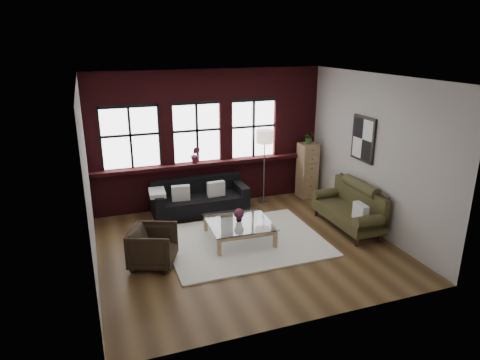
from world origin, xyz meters
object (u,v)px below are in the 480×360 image
object	(u,v)px
dark_sofa	(200,197)
floor_lamp	(264,164)
vintage_settee	(348,207)
armchair	(153,246)
coffee_table	(239,231)
vase	(239,219)
drawer_chest	(307,170)

from	to	relation	value
dark_sofa	floor_lamp	distance (m)	1.74
vintage_settee	armchair	distance (m)	4.10
floor_lamp	coffee_table	bearing A→B (deg)	-125.79
armchair	vase	bearing A→B (deg)	-54.67
vase	drawer_chest	distance (m)	3.04
vintage_settee	floor_lamp	world-z (taller)	floor_lamp
dark_sofa	floor_lamp	world-z (taller)	floor_lamp
vintage_settee	dark_sofa	bearing A→B (deg)	145.63
coffee_table	floor_lamp	world-z (taller)	floor_lamp
vintage_settee	vase	xyz separation A→B (m)	(-2.34, 0.23, -0.02)
coffee_table	vase	size ratio (longest dim) A/B	9.09
dark_sofa	floor_lamp	bearing A→B (deg)	4.43
armchair	drawer_chest	world-z (taller)	drawer_chest
dark_sofa	floor_lamp	size ratio (longest dim) A/B	1.10
armchair	vase	xyz separation A→B (m)	(1.75, 0.41, 0.11)
armchair	vase	world-z (taller)	armchair
vase	drawer_chest	bearing A→B (deg)	36.00
vintage_settee	coffee_table	world-z (taller)	vintage_settee
dark_sofa	coffee_table	distance (m)	1.68
drawer_chest	vase	bearing A→B (deg)	-144.00
armchair	floor_lamp	xyz separation A→B (m)	(3.02, 2.16, 0.62)
coffee_table	floor_lamp	xyz separation A→B (m)	(1.26, 1.75, 0.78)
dark_sofa	vintage_settee	size ratio (longest dim) A/B	1.17
vintage_settee	coffee_table	distance (m)	2.37
drawer_chest	vintage_settee	bearing A→B (deg)	-93.32
dark_sofa	drawer_chest	distance (m)	2.85
vintage_settee	drawer_chest	bearing A→B (deg)	86.68
vintage_settee	floor_lamp	xyz separation A→B (m)	(-1.07, 1.98, 0.49)
coffee_table	vase	bearing A→B (deg)	-45.00
floor_lamp	dark_sofa	bearing A→B (deg)	-175.57
vase	drawer_chest	xyz separation A→B (m)	(2.45, 1.78, 0.22)
drawer_chest	armchair	bearing A→B (deg)	-152.52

